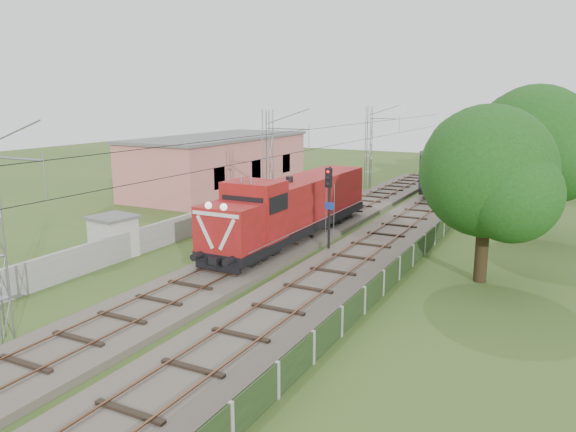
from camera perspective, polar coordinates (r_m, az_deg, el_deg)
The scene contains 15 objects.
ground at distance 26.93m, azimuth -9.03°, elevation -7.24°, with size 140.00×140.00×0.00m, color #36521E.
track_main at distance 32.50m, azimuth -1.72°, elevation -3.39°, with size 4.20×70.00×0.45m.
track_side at distance 42.53m, azimuth 12.83°, elevation -0.00°, with size 4.20×80.00×0.45m.
catenary at distance 37.44m, azimuth -1.99°, elevation 4.69°, with size 3.31×70.00×8.00m.
boundary_wall at distance 39.83m, azimuth -6.41°, elevation 0.25°, with size 0.25×40.00×1.50m, color #9E9E99.
station_building at distance 54.06m, azimuth -6.91°, elevation 5.35°, with size 8.40×20.40×5.22m.
fence at distance 25.81m, azimuth 9.63°, elevation -6.72°, with size 0.12×32.00×1.20m.
locomotive at distance 34.43m, azimuth 0.51°, elevation 0.97°, with size 2.96×16.90×4.29m.
coach_rake at distance 107.59m, azimuth 22.07°, elevation 7.84°, with size 3.21×119.84×3.71m.
signal_post at distance 31.57m, azimuth 4.18°, elevation 2.17°, with size 0.55×0.43×5.00m.
relay_hut at distance 32.86m, azimuth -17.31°, elevation -1.97°, with size 2.54×2.54×2.35m.
tree_a at distance 27.95m, azimuth 19.76°, elevation 4.13°, with size 6.58×6.27×8.53m.
tree_b at distance 38.12m, azimuth 23.92°, elevation 6.76°, with size 7.42×7.07×9.62m.
tree_c at distance 56.55m, azimuth 21.44°, elevation 7.38°, with size 6.26×5.96×8.11m.
tree_d at distance 60.03m, azimuth 25.73°, elevation 8.01°, with size 7.24×6.90×9.39m.
Camera 1 is at (15.27, -20.37, 8.80)m, focal length 35.00 mm.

